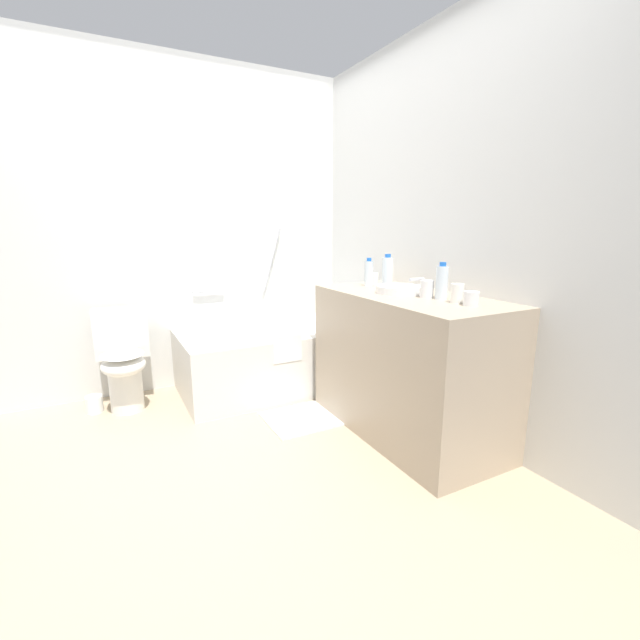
{
  "coord_description": "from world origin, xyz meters",
  "views": [
    {
      "loc": [
        -0.64,
        -2.22,
        1.29
      ],
      "look_at": [
        0.6,
        0.14,
        0.7
      ],
      "focal_mm": 23.9,
      "sensor_mm": 36.0,
      "label": 1
    }
  ],
  "objects_px": {
    "water_bottle_0": "(387,272)",
    "drinking_glass_3": "(457,293)",
    "drinking_glass_2": "(373,279)",
    "drinking_glass_0": "(427,289)",
    "sink_basin": "(400,289)",
    "drinking_glass_1": "(471,299)",
    "bathtub": "(271,356)",
    "water_bottle_2": "(442,282)",
    "toilet": "(123,358)",
    "sink_faucet": "(421,285)",
    "water_bottle_1": "(369,273)",
    "bath_mat": "(306,417)",
    "toilet_paper_roll": "(94,404)"
  },
  "relations": [
    {
      "from": "water_bottle_1",
      "to": "bath_mat",
      "type": "xyz_separation_m",
      "value": [
        -0.48,
        0.02,
        -0.97
      ]
    },
    {
      "from": "water_bottle_0",
      "to": "toilet_paper_roll",
      "type": "xyz_separation_m",
      "value": [
        -1.83,
        0.92,
        -0.93
      ]
    },
    {
      "from": "bathtub",
      "to": "toilet",
      "type": "height_order",
      "value": "bathtub"
    },
    {
      "from": "water_bottle_2",
      "to": "drinking_glass_2",
      "type": "height_order",
      "value": "water_bottle_2"
    },
    {
      "from": "drinking_glass_3",
      "to": "bath_mat",
      "type": "relative_size",
      "value": 0.19
    },
    {
      "from": "water_bottle_2",
      "to": "drinking_glass_1",
      "type": "relative_size",
      "value": 2.65
    },
    {
      "from": "sink_basin",
      "to": "toilet_paper_roll",
      "type": "bearing_deg",
      "value": 146.61
    },
    {
      "from": "sink_basin",
      "to": "water_bottle_2",
      "type": "height_order",
      "value": "water_bottle_2"
    },
    {
      "from": "water_bottle_1",
      "to": "water_bottle_0",
      "type": "bearing_deg",
      "value": -57.19
    },
    {
      "from": "water_bottle_1",
      "to": "drinking_glass_3",
      "type": "bearing_deg",
      "value": -86.32
    },
    {
      "from": "drinking_glass_3",
      "to": "water_bottle_2",
      "type": "bearing_deg",
      "value": 85.97
    },
    {
      "from": "bathtub",
      "to": "water_bottle_2",
      "type": "xyz_separation_m",
      "value": [
        0.53,
        -1.31,
        0.72
      ]
    },
    {
      "from": "bathtub",
      "to": "drinking_glass_3",
      "type": "relative_size",
      "value": 13.61
    },
    {
      "from": "water_bottle_1",
      "to": "drinking_glass_2",
      "type": "height_order",
      "value": "water_bottle_1"
    },
    {
      "from": "bathtub",
      "to": "sink_basin",
      "type": "xyz_separation_m",
      "value": [
        0.46,
        -1.02,
        0.65
      ]
    },
    {
      "from": "sink_basin",
      "to": "bath_mat",
      "type": "distance_m",
      "value": 1.08
    },
    {
      "from": "drinking_glass_3",
      "to": "bath_mat",
      "type": "bearing_deg",
      "value": 123.87
    },
    {
      "from": "water_bottle_1",
      "to": "drinking_glass_0",
      "type": "height_order",
      "value": "water_bottle_1"
    },
    {
      "from": "sink_basin",
      "to": "toilet_paper_roll",
      "type": "distance_m",
      "value": 2.27
    },
    {
      "from": "sink_faucet",
      "to": "drinking_glass_2",
      "type": "height_order",
      "value": "sink_faucet"
    },
    {
      "from": "drinking_glass_0",
      "to": "toilet",
      "type": "bearing_deg",
      "value": 138.92
    },
    {
      "from": "toilet_paper_roll",
      "to": "toilet",
      "type": "bearing_deg",
      "value": -2.27
    },
    {
      "from": "drinking_glass_2",
      "to": "bath_mat",
      "type": "xyz_separation_m",
      "value": [
        -0.57,
        -0.05,
        -0.92
      ]
    },
    {
      "from": "sink_basin",
      "to": "bathtub",
      "type": "bearing_deg",
      "value": 114.33
    },
    {
      "from": "sink_faucet",
      "to": "drinking_glass_0",
      "type": "relative_size",
      "value": 1.49
    },
    {
      "from": "sink_faucet",
      "to": "bath_mat",
      "type": "relative_size",
      "value": 0.28
    },
    {
      "from": "sink_faucet",
      "to": "water_bottle_1",
      "type": "height_order",
      "value": "water_bottle_1"
    },
    {
      "from": "drinking_glass_3",
      "to": "bath_mat",
      "type": "distance_m",
      "value": 1.33
    },
    {
      "from": "drinking_glass_3",
      "to": "toilet_paper_roll",
      "type": "bearing_deg",
      "value": 138.96
    },
    {
      "from": "water_bottle_0",
      "to": "drinking_glass_3",
      "type": "xyz_separation_m",
      "value": [
        -0.02,
        -0.66,
        -0.05
      ]
    },
    {
      "from": "bath_mat",
      "to": "water_bottle_1",
      "type": "bearing_deg",
      "value": -1.91
    },
    {
      "from": "water_bottle_2",
      "to": "bath_mat",
      "type": "xyz_separation_m",
      "value": [
        -0.54,
        0.66,
        -0.98
      ]
    },
    {
      "from": "sink_basin",
      "to": "drinking_glass_1",
      "type": "height_order",
      "value": "drinking_glass_1"
    },
    {
      "from": "sink_faucet",
      "to": "toilet_paper_roll",
      "type": "height_order",
      "value": "sink_faucet"
    },
    {
      "from": "water_bottle_0",
      "to": "toilet",
      "type": "bearing_deg",
      "value": 150.67
    },
    {
      "from": "toilet",
      "to": "toilet_paper_roll",
      "type": "height_order",
      "value": "toilet"
    },
    {
      "from": "water_bottle_1",
      "to": "bath_mat",
      "type": "bearing_deg",
      "value": 178.09
    },
    {
      "from": "toilet",
      "to": "sink_faucet",
      "type": "distance_m",
      "value": 2.14
    },
    {
      "from": "water_bottle_2",
      "to": "drinking_glass_0",
      "type": "bearing_deg",
      "value": 118.67
    },
    {
      "from": "bath_mat",
      "to": "sink_basin",
      "type": "bearing_deg",
      "value": -37.88
    },
    {
      "from": "drinking_glass_2",
      "to": "drinking_glass_0",
      "type": "bearing_deg",
      "value": -96.23
    },
    {
      "from": "bath_mat",
      "to": "water_bottle_2",
      "type": "bearing_deg",
      "value": -50.72
    },
    {
      "from": "toilet_paper_roll",
      "to": "sink_basin",
      "type": "bearing_deg",
      "value": -33.39
    },
    {
      "from": "sink_basin",
      "to": "drinking_glass_1",
      "type": "bearing_deg",
      "value": -83.66
    },
    {
      "from": "toilet",
      "to": "drinking_glass_0",
      "type": "distance_m",
      "value": 2.15
    },
    {
      "from": "water_bottle_1",
      "to": "drinking_glass_3",
      "type": "relative_size",
      "value": 1.87
    },
    {
      "from": "drinking_glass_3",
      "to": "drinking_glass_2",
      "type": "bearing_deg",
      "value": 87.4
    },
    {
      "from": "water_bottle_0",
      "to": "bath_mat",
      "type": "relative_size",
      "value": 0.41
    },
    {
      "from": "drinking_glass_0",
      "to": "toilet_paper_roll",
      "type": "relative_size",
      "value": 0.85
    },
    {
      "from": "toilet_paper_roll",
      "to": "water_bottle_0",
      "type": "bearing_deg",
      "value": -26.59
    }
  ]
}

